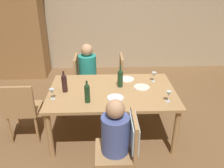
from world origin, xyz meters
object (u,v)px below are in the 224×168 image
(wine_glass_centre, at_px, (154,75))
(person_woman_host, at_px, (89,70))
(chair_left_end, at_px, (22,108))
(dinner_plate_guest_right, at_px, (127,79))
(chair_near, at_px, (126,142))
(dinner_plate_guest_left, at_px, (115,98))
(handbag, at_px, (150,96))
(person_man_bearded, at_px, (113,138))
(wine_bottle_short_olive, at_px, (120,78))
(wine_bottle_dark_red, at_px, (87,93))
(armoire_cabinet, at_px, (18,29))
(chair_far_right, at_px, (127,76))
(dining_table, at_px, (112,95))
(dinner_plate_host, at_px, (142,87))
(wine_glass_near_left, at_px, (169,94))
(wine_bottle_tall_green, at_px, (64,83))
(chair_far_left, at_px, (83,77))

(wine_glass_centre, bearing_deg, person_woman_host, 147.18)
(chair_left_end, height_order, dinner_plate_guest_right, chair_left_end)
(chair_near, bearing_deg, dinner_plate_guest_left, 6.96)
(dinner_plate_guest_left, distance_m, handbag, 1.51)
(person_man_bearded, distance_m, wine_bottle_short_olive, 1.09)
(wine_bottle_dark_red, bearing_deg, wine_glass_centre, 31.26)
(wine_bottle_short_olive, bearing_deg, dinner_plate_guest_left, -103.88)
(chair_near, relative_size, wine_bottle_short_olive, 2.86)
(person_woman_host, height_order, wine_glass_centre, person_woman_host)
(armoire_cabinet, relative_size, chair_far_right, 2.37)
(dining_table, height_order, chair_far_right, chair_far_right)
(dinner_plate_host, bearing_deg, wine_glass_near_left, -55.10)
(armoire_cabinet, bearing_deg, dinner_plate_guest_left, -51.35)
(person_woman_host, relative_size, dinner_plate_host, 5.03)
(person_woman_host, height_order, dinner_plate_host, person_woman_host)
(chair_near, bearing_deg, wine_bottle_dark_red, 35.68)
(dining_table, bearing_deg, chair_left_end, -176.08)
(chair_far_right, bearing_deg, dining_table, -18.50)
(wine_bottle_short_olive, height_order, wine_glass_near_left, wine_bottle_short_olive)
(chair_near, bearing_deg, person_man_bearded, 90.00)
(person_man_bearded, distance_m, wine_bottle_dark_red, 0.73)
(wine_glass_centre, bearing_deg, dining_table, -156.62)
(wine_bottle_tall_green, bearing_deg, wine_bottle_dark_red, -42.30)
(wine_bottle_tall_green, height_order, wine_glass_centre, wine_bottle_tall_green)
(chair_far_left, relative_size, dinner_plate_guest_left, 4.18)
(chair_far_left, height_order, dinner_plate_host, chair_far_left)
(chair_far_right, bearing_deg, handbag, 90.00)
(person_woman_host, bearing_deg, wine_bottle_tall_green, -16.69)
(chair_near, bearing_deg, chair_far_right, -5.79)
(chair_near, height_order, chair_far_right, same)
(dining_table, distance_m, person_woman_host, 1.01)
(dinner_plate_guest_left, bearing_deg, person_man_bearded, -95.06)
(chair_far_right, relative_size, dinner_plate_host, 4.03)
(chair_far_right, relative_size, wine_bottle_dark_red, 3.08)
(chair_far_right, bearing_deg, wine_glass_centre, 26.78)
(wine_bottle_tall_green, xyz_separation_m, wine_bottle_dark_red, (0.33, -0.30, -0.00))
(chair_left_end, distance_m, handbag, 2.31)
(wine_bottle_tall_green, bearing_deg, dining_table, 0.75)
(dinner_plate_guest_left, relative_size, dinner_plate_guest_right, 0.98)
(wine_bottle_dark_red, height_order, wine_glass_centre, wine_bottle_dark_red)
(wine_bottle_tall_green, xyz_separation_m, handbag, (1.41, 0.95, -0.77))
(armoire_cabinet, bearing_deg, dinner_plate_guest_right, -41.17)
(chair_near, relative_size, wine_glass_near_left, 6.17)
(chair_left_end, bearing_deg, wine_glass_centre, 10.82)
(dinner_plate_guest_left, bearing_deg, person_woman_host, 109.46)
(person_woman_host, height_order, wine_bottle_short_olive, person_woman_host)
(wine_bottle_dark_red, height_order, wine_glass_near_left, wine_bottle_dark_red)
(armoire_cabinet, bearing_deg, person_man_bearded, -58.81)
(person_man_bearded, relative_size, wine_bottle_dark_red, 3.74)
(chair_left_end, distance_m, wine_glass_near_left, 2.03)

